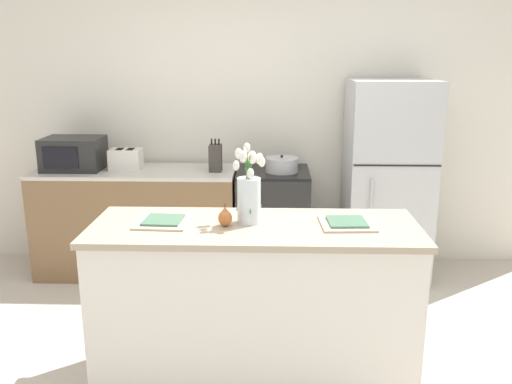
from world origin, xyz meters
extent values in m
plane|color=beige|center=(0.00, 0.00, 0.00)|extent=(10.00, 10.00, 0.00)
cube|color=silver|center=(0.00, 2.00, 1.35)|extent=(5.20, 0.08, 2.70)
cube|color=silver|center=(0.00, 0.00, 0.46)|extent=(1.76, 0.62, 0.92)
cube|color=tan|center=(0.00, 0.00, 0.94)|extent=(1.80, 0.66, 0.03)
cube|color=brown|center=(-1.06, 1.60, 0.44)|extent=(1.68, 0.60, 0.88)
cube|color=beige|center=(-1.06, 1.60, 0.90)|extent=(1.68, 0.60, 0.03)
cube|color=black|center=(0.10, 1.60, 0.44)|extent=(0.60, 0.60, 0.89)
cube|color=black|center=(0.10, 1.60, 0.90)|extent=(0.60, 0.60, 0.02)
cube|color=black|center=(0.10, 1.30, 0.41)|extent=(0.42, 0.01, 0.29)
cube|color=#B7BABC|center=(1.05, 1.60, 0.83)|extent=(0.68, 0.64, 1.66)
cube|color=black|center=(1.05, 1.28, 1.03)|extent=(0.67, 0.01, 0.01)
cylinder|color=#B2B5B7|center=(0.86, 1.26, 0.57)|extent=(0.02, 0.02, 0.72)
cylinder|color=silver|center=(-0.03, 0.04, 1.08)|extent=(0.13, 0.13, 0.25)
cylinder|color=#3D8438|center=(-0.01, 0.04, 1.16)|extent=(0.08, 0.02, 0.27)
ellipsoid|color=white|center=(0.02, 0.05, 1.32)|extent=(0.04, 0.04, 0.06)
cylinder|color=#3D8438|center=(-0.01, 0.06, 1.15)|extent=(0.09, 0.08, 0.24)
ellipsoid|color=white|center=(0.04, 0.09, 1.29)|extent=(0.04, 0.04, 0.06)
cylinder|color=#3D8438|center=(-0.04, 0.06, 1.19)|extent=(0.03, 0.13, 0.31)
ellipsoid|color=white|center=(-0.05, 0.12, 1.36)|extent=(0.04, 0.04, 0.06)
cylinder|color=#3D8438|center=(-0.05, 0.06, 1.17)|extent=(0.09, 0.09, 0.29)
ellipsoid|color=white|center=(-0.09, 0.10, 1.34)|extent=(0.04, 0.04, 0.06)
cylinder|color=#3D8438|center=(-0.06, 0.04, 1.15)|extent=(0.10, 0.02, 0.24)
ellipsoid|color=white|center=(-0.10, 0.03, 1.28)|extent=(0.04, 0.04, 0.05)
cylinder|color=#3D8438|center=(-0.05, 0.02, 1.17)|extent=(0.03, 0.03, 0.29)
ellipsoid|color=white|center=(-0.06, 0.01, 1.33)|extent=(0.04, 0.04, 0.06)
cylinder|color=#3D8438|center=(-0.03, 0.01, 1.13)|extent=(0.02, 0.09, 0.21)
ellipsoid|color=white|center=(-0.02, -0.03, 1.25)|extent=(0.04, 0.04, 0.06)
cylinder|color=#3D8438|center=(-0.02, 0.03, 1.16)|extent=(0.03, 0.03, 0.28)
ellipsoid|color=white|center=(-0.01, 0.02, 1.33)|extent=(0.05, 0.05, 0.07)
ellipsoid|color=#C66B33|center=(-0.16, -0.02, 1.00)|extent=(0.08, 0.08, 0.09)
cone|color=#C66B33|center=(-0.16, -0.02, 1.05)|extent=(0.04, 0.04, 0.03)
cylinder|color=brown|center=(-0.16, -0.02, 1.07)|extent=(0.01, 0.01, 0.02)
cube|color=beige|center=(-0.50, 0.02, 0.96)|extent=(0.30, 0.30, 0.01)
cube|color=#477056|center=(-0.50, 0.02, 0.98)|extent=(0.22, 0.22, 0.01)
cube|color=beige|center=(0.50, 0.02, 0.96)|extent=(0.30, 0.30, 0.01)
cube|color=#477056|center=(0.50, 0.02, 0.98)|extent=(0.22, 0.22, 0.01)
cube|color=silver|center=(-1.14, 1.62, 1.00)|extent=(0.26, 0.18, 0.17)
cube|color=black|center=(-1.19, 1.62, 1.08)|extent=(0.05, 0.11, 0.01)
cube|color=black|center=(-1.09, 1.62, 1.08)|extent=(0.05, 0.11, 0.01)
cube|color=black|center=(-1.28, 1.62, 1.02)|extent=(0.02, 0.02, 0.02)
cylinder|color=#B2B5B7|center=(0.17, 1.56, 0.96)|extent=(0.27, 0.27, 0.10)
cylinder|color=#B2B5B7|center=(0.17, 1.56, 1.02)|extent=(0.27, 0.27, 0.01)
sphere|color=black|center=(0.17, 1.56, 1.04)|extent=(0.02, 0.02, 0.02)
cube|color=black|center=(-1.57, 1.60, 1.05)|extent=(0.48, 0.36, 0.27)
cube|color=black|center=(-1.61, 1.42, 1.05)|extent=(0.29, 0.01, 0.18)
cube|color=#3D3833|center=(-0.38, 1.57, 1.02)|extent=(0.10, 0.14, 0.22)
cylinder|color=black|center=(-0.41, 1.57, 1.16)|extent=(0.01, 0.01, 0.05)
cylinder|color=black|center=(-0.38, 1.57, 1.16)|extent=(0.01, 0.01, 0.05)
cylinder|color=black|center=(-0.35, 1.57, 1.16)|extent=(0.01, 0.01, 0.05)
camera|label=1|loc=(0.10, -2.81, 1.88)|focal=38.00mm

